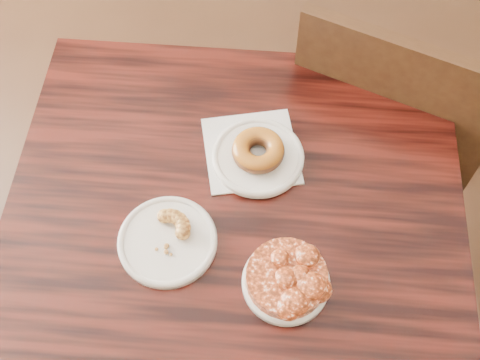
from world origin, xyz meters
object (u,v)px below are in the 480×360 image
at_px(cafe_table, 234,295).
at_px(apple_fritter, 287,276).
at_px(glazed_donut, 258,150).
at_px(chair_far, 394,112).
at_px(cruller_fragment, 166,237).

relative_size(cafe_table, apple_fritter, 4.64).
relative_size(cafe_table, glazed_donut, 8.46).
bearing_deg(cafe_table, chair_far, 53.34).
distance_m(apple_fritter, cruller_fragment, 0.22).
relative_size(apple_fritter, cruller_fragment, 1.98).
distance_m(glazed_donut, cruller_fragment, 0.24).
bearing_deg(glazed_donut, chair_far, 66.51).
bearing_deg(cafe_table, glazed_donut, 75.86).
bearing_deg(cruller_fragment, chair_far, 68.00).
distance_m(chair_far, apple_fritter, 0.75).
distance_m(cafe_table, chair_far, 0.64).
xyz_separation_m(apple_fritter, cruller_fragment, (-0.22, -0.01, -0.01)).
xyz_separation_m(glazed_donut, cruller_fragment, (-0.08, -0.23, -0.01)).
relative_size(glazed_donut, apple_fritter, 0.55).
xyz_separation_m(glazed_donut, apple_fritter, (0.14, -0.21, 0.00)).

